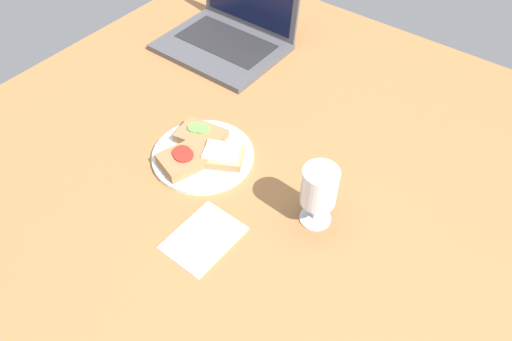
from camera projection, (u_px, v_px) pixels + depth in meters
wooden_table at (254, 164)px, 113.89cm from camera, size 140.00×140.00×3.00cm
plate at (203, 156)px, 112.93cm from camera, size 23.07×23.07×1.07cm
sandwich_with_cucumber at (201, 135)px, 114.98cm from camera, size 11.79×9.27×2.61cm
sandwich_with_tomato at (184, 159)px, 109.52cm from camera, size 10.77×12.22×3.01cm
sandwich_with_cheese at (222, 155)px, 110.32cm from camera, size 11.38×10.49×2.91cm
wine_glass at (319, 189)px, 94.57cm from camera, size 7.08×7.08×14.13cm
laptop at (229, 33)px, 141.94cm from camera, size 33.40×28.12×20.17cm
napkin at (203, 238)px, 97.97cm from camera, size 11.41×15.06×0.40cm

